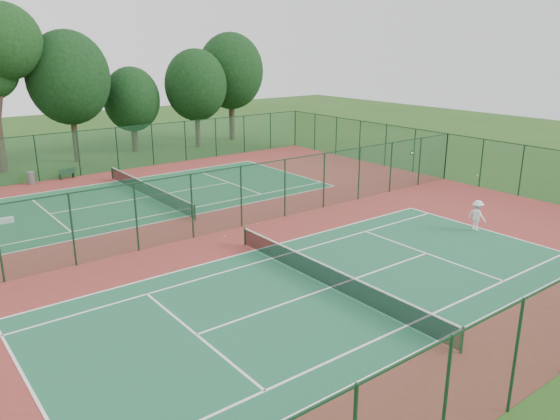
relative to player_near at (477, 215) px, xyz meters
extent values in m
plane|color=#254A17|center=(-11.38, 8.42, -0.87)|extent=(120.00, 120.00, 0.00)
cube|color=maroon|center=(-11.38, 8.42, -0.87)|extent=(40.00, 36.00, 0.01)
cube|color=#1D5E3E|center=(-11.38, -0.58, -0.86)|extent=(23.77, 10.97, 0.01)
cube|color=#1D5C37|center=(-11.38, 17.42, -0.86)|extent=(23.77, 10.97, 0.01)
cube|color=#1B5333|center=(-11.38, 26.42, 0.88)|extent=(40.00, 0.02, 3.50)
cube|color=#12321C|center=(-11.38, 26.42, 2.59)|extent=(40.00, 0.05, 0.05)
cube|color=#184827|center=(-11.38, -9.58, 0.88)|extent=(40.00, 0.02, 3.50)
cube|color=#153A22|center=(-11.38, -9.58, 2.59)|extent=(40.00, 0.05, 0.05)
cube|color=#1A4F30|center=(8.62, 8.42, 0.88)|extent=(0.02, 36.00, 3.50)
cube|color=#153B1F|center=(8.62, 8.42, 2.59)|extent=(0.05, 36.00, 0.05)
cube|color=#17462B|center=(-11.38, 8.42, 0.88)|extent=(40.00, 0.02, 3.50)
cube|color=#153C24|center=(-11.38, 8.42, 2.59)|extent=(40.00, 0.05, 0.05)
cylinder|color=#163E1D|center=(-11.38, -6.98, -0.38)|extent=(0.10, 0.10, 0.97)
cylinder|color=#163E1D|center=(-11.38, 5.82, -0.38)|extent=(0.10, 0.10, 0.97)
cube|color=black|center=(-11.38, -0.58, -0.39)|extent=(0.02, 12.80, 0.85)
cube|color=white|center=(-11.38, -0.58, 0.05)|extent=(0.04, 12.80, 0.06)
cylinder|color=#13351C|center=(-11.38, 11.02, -0.38)|extent=(0.10, 0.10, 0.97)
cylinder|color=#13351C|center=(-11.38, 23.82, -0.38)|extent=(0.10, 0.10, 0.97)
cube|color=black|center=(-11.38, 17.42, -0.39)|extent=(0.02, 12.80, 0.85)
cube|color=silver|center=(-11.38, 17.42, 0.05)|extent=(0.04, 12.80, 0.06)
imported|color=white|center=(0.00, 0.00, 0.00)|extent=(0.67, 1.12, 1.70)
cylinder|color=slate|center=(-16.69, 25.81, -0.39)|extent=(0.54, 0.54, 0.94)
cube|color=#12351D|center=(-14.60, 25.92, -0.67)|extent=(0.13, 0.35, 0.39)
cube|color=#12351D|center=(-13.58, 26.12, -0.67)|extent=(0.13, 0.35, 0.39)
cube|color=#12351D|center=(-14.09, 26.02, -0.45)|extent=(1.35, 0.61, 0.04)
cube|color=#12351D|center=(-14.06, 25.85, -0.25)|extent=(1.28, 0.29, 0.39)
cube|color=silver|center=(-20.26, 17.16, -0.70)|extent=(0.85, 0.36, 0.31)
sphere|color=#D3F338|center=(-8.98, 8.16, -0.83)|extent=(0.07, 0.07, 0.07)
sphere|color=#A8C32D|center=(-3.48, 7.46, -0.83)|extent=(0.07, 0.07, 0.07)
sphere|color=#C3E334|center=(-11.56, 7.48, -0.82)|extent=(0.07, 0.07, 0.07)
cylinder|color=#33231C|center=(-16.70, 31.57, 5.94)|extent=(1.66, 0.49, 5.65)
sphere|color=black|center=(-16.18, 31.57, 9.17)|extent=(5.93, 5.93, 5.93)
camera|label=1|loc=(-25.88, -15.96, 9.00)|focal=35.00mm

